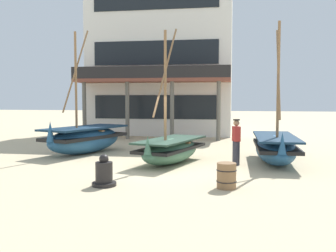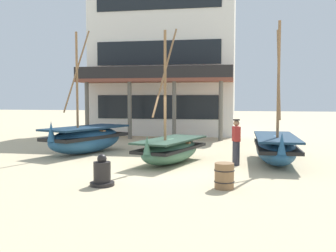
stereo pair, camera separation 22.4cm
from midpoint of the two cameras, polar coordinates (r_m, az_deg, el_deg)
ground_plane at (r=13.74m, az=-1.17°, el=-6.13°), size 120.00×120.00×0.00m
fishing_boat_near_left at (r=14.58m, az=-0.06°, el=-3.44°), size 2.41×3.95×5.06m
fishing_boat_centre_large at (r=15.18m, az=15.05°, el=-3.08°), size 1.47×4.43×5.18m
fishing_boat_far_right at (r=17.61m, az=-12.45°, el=-1.80°), size 2.98×4.55×5.41m
fisherman_by_hull at (r=14.33m, az=9.52°, el=-2.39°), size 0.32×0.41×1.68m
capstan_winch at (r=11.06m, az=-9.93°, el=-6.91°), size 0.68×0.68×0.89m
wooden_barrel at (r=10.69m, az=7.97°, el=-7.22°), size 0.56×0.56×0.70m
harbor_building_main at (r=27.41m, az=-0.99°, el=9.99°), size 9.81×7.62×10.51m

